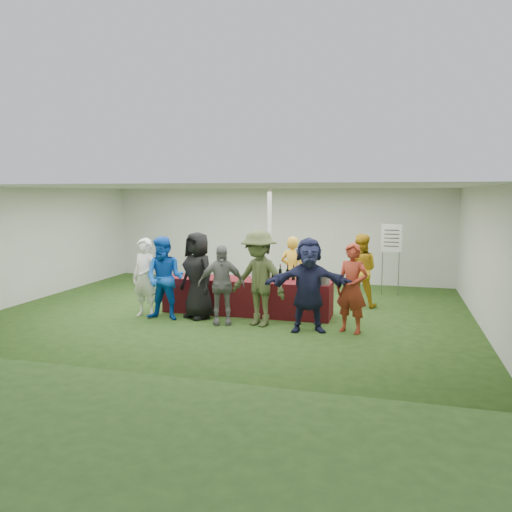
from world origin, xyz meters
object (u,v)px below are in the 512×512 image
(customer_2, at_px, (198,275))
(customer_5, at_px, (309,285))
(staff_pourer, at_px, (292,271))
(staff_back, at_px, (360,270))
(customer_4, at_px, (259,278))
(customer_3, at_px, (221,285))
(dump_bucket, at_px, (323,280))
(wine_list_sign, at_px, (391,243))
(customer_1, at_px, (165,278))
(customer_6, at_px, (352,288))
(serving_table, at_px, (247,296))
(customer_0, at_px, (145,278))

(customer_2, height_order, customer_5, customer_2)
(staff_pourer, bearing_deg, staff_back, -157.37)
(customer_4, bearing_deg, customer_2, -169.39)
(staff_pourer, distance_m, customer_3, 2.25)
(customer_5, bearing_deg, dump_bucket, 64.53)
(wine_list_sign, height_order, customer_1, wine_list_sign)
(customer_1, height_order, customer_6, customer_1)
(customer_5, bearing_deg, customer_4, 157.87)
(customer_5, relative_size, customer_6, 1.06)
(serving_table, bearing_deg, customer_3, -104.25)
(serving_table, distance_m, customer_3, 1.07)
(customer_5, bearing_deg, customer_2, 156.62)
(customer_0, xyz_separation_m, customer_2, (1.09, 0.20, 0.07))
(dump_bucket, relative_size, customer_4, 0.13)
(dump_bucket, distance_m, customer_4, 1.33)
(customer_0, height_order, customer_4, customer_4)
(customer_1, relative_size, customer_6, 1.02)
(staff_pourer, bearing_deg, wine_list_sign, -128.86)
(serving_table, relative_size, staff_back, 2.17)
(customer_3, distance_m, customer_4, 0.76)
(dump_bucket, distance_m, staff_back, 1.67)
(customer_0, distance_m, customer_3, 1.72)
(staff_back, xyz_separation_m, customer_5, (-0.78, -2.35, 0.05))
(wine_list_sign, bearing_deg, staff_back, -114.08)
(wine_list_sign, relative_size, customer_6, 1.08)
(staff_back, distance_m, customer_2, 3.70)
(staff_pourer, distance_m, staff_back, 1.52)
(staff_pourer, distance_m, customer_0, 3.32)
(staff_pourer, relative_size, customer_5, 0.91)
(dump_bucket, relative_size, customer_6, 0.15)
(staff_back, height_order, customer_0, staff_back)
(customer_3, xyz_separation_m, customer_5, (1.74, -0.06, 0.10))
(serving_table, xyz_separation_m, staff_pourer, (0.78, 1.05, 0.42))
(customer_6, bearing_deg, wine_list_sign, 99.23)
(dump_bucket, xyz_separation_m, staff_pourer, (-0.87, 1.27, -0.04))
(serving_table, height_order, customer_2, customer_2)
(staff_back, xyz_separation_m, customer_6, (0.01, -2.22, 0.00))
(serving_table, height_order, staff_pourer, staff_pourer)
(customer_1, height_order, customer_5, customer_5)
(staff_back, bearing_deg, staff_pourer, 11.74)
(customer_0, bearing_deg, customer_2, 22.54)
(serving_table, xyz_separation_m, dump_bucket, (1.65, -0.22, 0.46))
(customer_3, xyz_separation_m, customer_4, (0.74, 0.08, 0.15))
(customer_0, relative_size, customer_1, 0.97)
(wine_list_sign, height_order, customer_0, wine_list_sign)
(staff_pourer, distance_m, customer_2, 2.35)
(serving_table, xyz_separation_m, customer_2, (-0.87, -0.63, 0.52))
(staff_back, height_order, customer_4, customer_4)
(dump_bucket, relative_size, staff_pourer, 0.15)
(dump_bucket, height_order, customer_1, customer_1)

